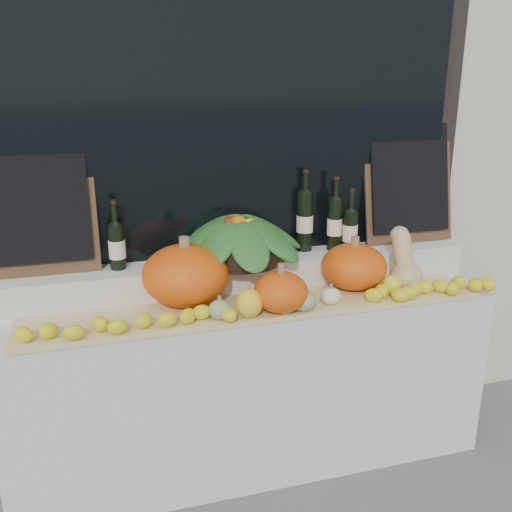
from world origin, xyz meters
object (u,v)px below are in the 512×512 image
pumpkin_left (186,275)px  butternut_squash (405,265)px  pumpkin_right (354,266)px  produce_bowl (239,238)px  wine_bottle_tall (305,221)px

pumpkin_left → butternut_squash: 1.04m
pumpkin_right → butternut_squash: size_ratio=1.07×
butternut_squash → produce_bowl: size_ratio=0.44×
pumpkin_left → butternut_squash: butternut_squash is taller
produce_bowl → pumpkin_left: bearing=-151.9°
pumpkin_left → wine_bottle_tall: 0.70m
butternut_squash → produce_bowl: 0.81m
pumpkin_right → produce_bowl: produce_bowl is taller
pumpkin_right → produce_bowl: bearing=160.5°
butternut_squash → wine_bottle_tall: wine_bottle_tall is taller
pumpkin_right → produce_bowl: size_ratio=0.47×
pumpkin_left → produce_bowl: 0.34m
pumpkin_left → wine_bottle_tall: wine_bottle_tall is taller
produce_bowl → pumpkin_right: bearing=-19.5°
pumpkin_left → pumpkin_right: bearing=-2.3°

